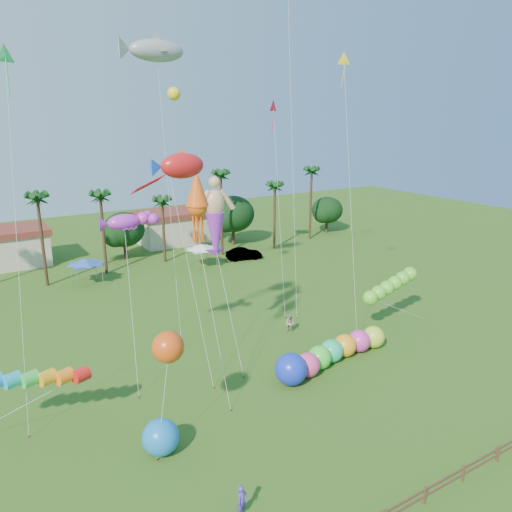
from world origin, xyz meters
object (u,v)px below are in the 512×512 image
spectator_a (242,501)px  blue_ball (161,437)px  caterpillar_inflatable (328,354)px  car_b (244,254)px  spectator_b (290,324)px

spectator_a → blue_ball: bearing=83.4°
spectator_a → blue_ball: 6.64m
spectator_a → caterpillar_inflatable: (13.20, 9.50, 0.14)m
car_b → spectator_a: bearing=162.0°
spectator_b → caterpillar_inflatable: caterpillar_inflatable is taller
blue_ball → spectator_a: bearing=-75.9°
car_b → caterpillar_inflatable: (-9.27, -28.72, 0.21)m
car_b → caterpillar_inflatable: caterpillar_inflatable is taller
spectator_b → car_b: bearing=129.8°
car_b → blue_ball: bearing=155.3°
spectator_b → blue_ball: blue_ball is taller
spectator_a → spectator_b: bearing=27.7°
caterpillar_inflatable → spectator_a: bearing=-152.6°
car_b → caterpillar_inflatable: 30.18m
blue_ball → spectator_b: bearing=31.1°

